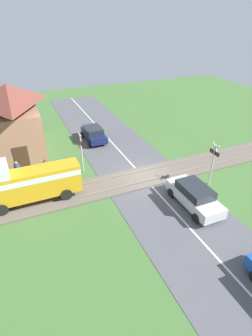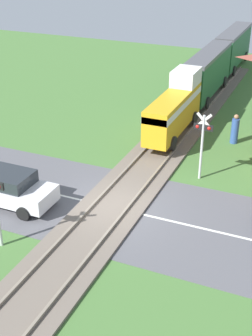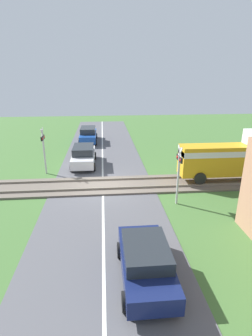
{
  "view_description": "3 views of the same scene",
  "coord_description": "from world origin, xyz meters",
  "px_view_note": "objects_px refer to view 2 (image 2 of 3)",
  "views": [
    {
      "loc": [
        -15.04,
        7.99,
        10.87
      ],
      "look_at": [
        0.0,
        1.48,
        1.2
      ],
      "focal_mm": 28.0,
      "sensor_mm": 36.0,
      "label": 1
    },
    {
      "loc": [
        7.24,
        -15.24,
        10.6
      ],
      "look_at": [
        0.0,
        1.48,
        1.2
      ],
      "focal_mm": 50.0,
      "sensor_mm": 36.0,
      "label": 2
    },
    {
      "loc": [
        15.32,
        0.13,
        6.74
      ],
      "look_at": [
        0.0,
        1.48,
        1.2
      ],
      "focal_mm": 28.0,
      "sensor_mm": 36.0,
      "label": 3
    }
  ],
  "objects_px": {
    "train": "(211,69)",
    "pedestrian_by_station": "(235,130)",
    "car_near_crossing": "(6,187)",
    "crossing_signal_east_approach": "(203,138)"
  },
  "relations": [
    {
      "from": "train",
      "to": "crossing_signal_east_approach",
      "type": "distance_m",
      "value": 12.65
    },
    {
      "from": "crossing_signal_east_approach",
      "to": "pedestrian_by_station",
      "type": "relative_size",
      "value": 1.98
    },
    {
      "from": "train",
      "to": "pedestrian_by_station",
      "type": "bearing_deg",
      "value": -66.45
    },
    {
      "from": "pedestrian_by_station",
      "to": "car_near_crossing",
      "type": "bearing_deg",
      "value": -126.76
    },
    {
      "from": "train",
      "to": "car_near_crossing",
      "type": "bearing_deg",
      "value": -103.59
    },
    {
      "from": "train",
      "to": "car_near_crossing",
      "type": "xyz_separation_m",
      "value": [
        -4.31,
        -17.83,
        -1.09
      ]
    },
    {
      "from": "train",
      "to": "car_near_crossing",
      "type": "relative_size",
      "value": 5.21
    },
    {
      "from": "car_near_crossing",
      "to": "crossing_signal_east_approach",
      "type": "relative_size",
      "value": 1.32
    },
    {
      "from": "crossing_signal_east_approach",
      "to": "pedestrian_by_station",
      "type": "height_order",
      "value": "crossing_signal_east_approach"
    },
    {
      "from": "car_near_crossing",
      "to": "crossing_signal_east_approach",
      "type": "xyz_separation_m",
      "value": [
        7.0,
        5.47,
        1.3
      ]
    }
  ]
}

